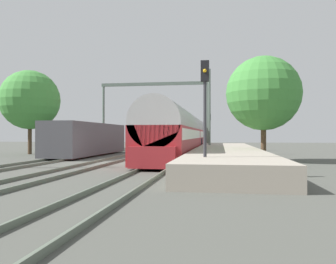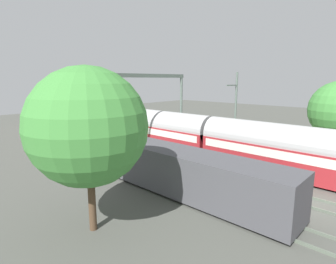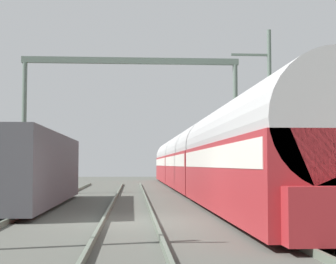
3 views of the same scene
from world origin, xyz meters
name	(u,v)px [view 1 (image 1 of 3)]	position (x,y,z in m)	size (l,w,h in m)	color
ground	(112,161)	(0.00, 0.00, 0.00)	(120.00, 120.00, 0.00)	#4C4E47
track_far_west	(57,160)	(-4.08, 0.00, 0.08)	(1.52, 60.00, 0.16)	#5B6557
track_west	(112,160)	(0.00, 0.00, 0.08)	(1.52, 60.00, 0.16)	#5B6557
track_east	(170,161)	(4.08, 0.00, 0.08)	(1.52, 60.00, 0.16)	#5B6557
platform	(226,154)	(7.90, 2.00, 0.45)	(4.40, 28.00, 0.90)	#A39989
passenger_train	(192,134)	(4.08, 18.38, 1.97)	(2.93, 49.20, 3.82)	maroon
freight_car	(89,139)	(-4.08, 6.00, 1.47)	(2.80, 13.00, 2.70)	#47474C
person_crossing	(200,143)	(5.45, 12.35, 1.03)	(0.40, 0.47, 1.73)	#333333
railway_signal_near	(205,103)	(6.82, -8.24, 3.23)	(0.36, 0.30, 5.05)	#2D2D33
railway_signal_far	(210,126)	(6.00, 24.87, 3.06)	(0.36, 0.30, 4.76)	#2D2D33
catenary_gantry	(154,102)	(0.00, 15.57, 5.64)	(12.57, 0.28, 7.86)	#58675E
catenary_pole_east_mid	(209,110)	(6.44, 9.09, 4.15)	(1.90, 0.20, 8.00)	#58675E
tree_west_background	(30,100)	(-10.47, 7.25, 5.17)	(5.61, 5.61, 7.98)	#4C3826
tree_east_background	(263,93)	(10.40, 1.22, 4.69)	(5.10, 5.10, 7.25)	#4C3826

